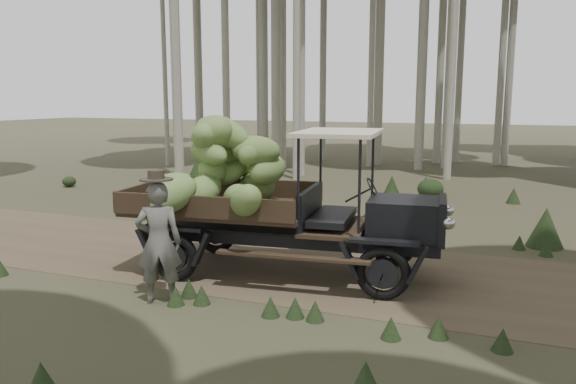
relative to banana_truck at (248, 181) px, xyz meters
name	(u,v)px	position (x,y,z in m)	size (l,w,h in m)	color
ground	(300,266)	(0.75, 0.58, -1.62)	(120.00, 120.00, 0.00)	#473D2B
dirt_track	(300,266)	(0.75, 0.58, -1.62)	(70.00, 4.00, 0.01)	brown
banana_truck	(248,181)	(0.00, 0.00, 0.00)	(5.69, 2.97, 2.86)	black
farmer	(159,241)	(-0.60, -1.89, -0.67)	(0.81, 0.71, 2.02)	#5A5953
undergrowth	(260,315)	(1.58, -3.05, -1.08)	(21.80, 20.55, 1.38)	#233319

